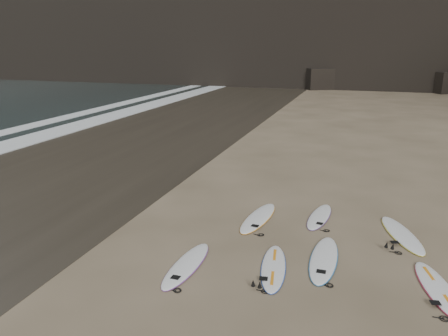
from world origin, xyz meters
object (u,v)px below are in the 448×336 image
Objects in this scene: surfboard_0 at (187,265)px; surfboard_6 at (319,216)px; surfboard_1 at (274,267)px; surfboard_3 at (438,289)px; surfboard_5 at (258,217)px; surfboard_2 at (324,259)px; surfboard_7 at (402,234)px.

surfboard_6 is at bearing 57.55° from surfboard_0.
surfboard_3 is (3.74, 0.16, 0.00)m from surfboard_1.
surfboard_5 is at bearing -152.64° from surfboard_6.
surfboard_6 is at bearing 27.00° from surfboard_5.
surfboard_2 reaches higher than surfboard_6.
surfboard_1 is at bearing -63.62° from surfboard_5.
surfboard_5 is 4.25m from surfboard_7.
surfboard_7 is (2.01, 2.21, -0.00)m from surfboard_2.
surfboard_3 is at bearing -96.83° from surfboard_7.
surfboard_7 is at bearing 35.56° from surfboard_0.
surfboard_7 reaches higher than surfboard_1.
surfboard_5 is at bearing 101.57° from surfboard_1.
surfboard_1 is 3.18m from surfboard_5.
surfboard_6 is (1.84, 0.70, -0.01)m from surfboard_5.
surfboard_3 is 2.92m from surfboard_7.
surfboard_3 is 5.60m from surfboard_5.
surfboard_2 reaches higher than surfboard_0.
surfboard_6 is at bearing 98.52° from surfboard_2.
surfboard_1 is 3.74m from surfboard_3.
surfboard_1 is 4.37m from surfboard_7.
surfboard_2 and surfboard_7 have the same top height.
surfboard_6 is 0.87× the size of surfboard_7.
surfboard_3 is (2.59, -0.65, -0.00)m from surfboard_2.
surfboard_7 is at bearing 48.10° from surfboard_2.
surfboard_7 is at bearing -8.76° from surfboard_6.
surfboard_0 is at bearing -174.11° from surfboard_1.
surfboard_0 is 1.08× the size of surfboard_6.
surfboard_2 is at bearing 24.16° from surfboard_0.
surfboard_0 reaches higher than surfboard_1.
surfboard_3 is at bearing -43.06° from surfboard_6.
surfboard_6 is at bearing 70.03° from surfboard_1.
surfboard_2 is 2.89m from surfboard_6.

